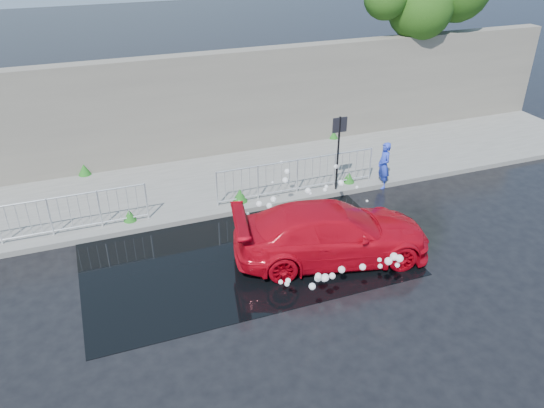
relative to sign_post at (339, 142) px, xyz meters
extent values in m
plane|color=black|center=(-4.20, -3.10, -1.72)|extent=(90.00, 90.00, 0.00)
cube|color=slate|center=(-4.20, 1.90, -1.65)|extent=(30.00, 4.00, 0.15)
cube|color=slate|center=(-4.20, -0.10, -1.64)|extent=(30.00, 0.25, 0.16)
cube|color=#665F55|center=(-4.20, 4.10, 0.18)|extent=(30.00, 0.60, 3.50)
cube|color=black|center=(-3.70, -2.10, -1.72)|extent=(8.00, 5.00, 0.01)
cylinder|color=black|center=(0.00, 0.00, -0.47)|extent=(0.06, 0.06, 2.50)
cube|color=black|center=(0.00, 0.00, 0.53)|extent=(0.45, 0.04, 0.45)
cylinder|color=#332114|center=(5.80, 5.10, 0.78)|extent=(0.36, 0.36, 5.00)
sphere|color=#183A0E|center=(5.30, 4.30, 2.88)|extent=(2.41, 2.41, 2.41)
cylinder|color=silver|center=(-5.70, 0.25, -1.02)|extent=(0.05, 0.05, 1.10)
cylinder|color=silver|center=(-8.20, 0.25, -0.50)|extent=(5.00, 0.04, 0.04)
cylinder|color=silver|center=(-8.20, 0.25, -1.45)|extent=(5.00, 0.04, 0.04)
cylinder|color=silver|center=(-3.70, 0.25, -1.02)|extent=(0.05, 0.05, 1.10)
cylinder|color=silver|center=(1.30, 0.25, -1.02)|extent=(0.05, 0.05, 1.10)
cylinder|color=silver|center=(-1.20, 0.25, -0.50)|extent=(5.00, 0.04, 0.04)
cylinder|color=silver|center=(-1.20, 0.25, -1.45)|extent=(5.00, 0.04, 0.04)
cone|color=#165318|center=(-6.20, 0.30, -1.40)|extent=(0.36, 0.36, 0.34)
cone|color=#165318|center=(-3.00, 0.30, -1.37)|extent=(0.44, 0.44, 0.40)
cone|color=#165318|center=(0.60, 0.30, -1.40)|extent=(0.38, 0.38, 0.34)
cone|color=#165318|center=(-7.20, 3.80, -1.39)|extent=(0.42, 0.42, 0.36)
cone|color=#165318|center=(1.80, 3.80, -1.43)|extent=(0.34, 0.34, 0.28)
sphere|color=white|center=(-1.34, -1.79, -1.30)|extent=(0.11, 0.11, 0.11)
sphere|color=white|center=(-2.46, -1.09, -0.96)|extent=(0.08, 0.08, 0.08)
sphere|color=white|center=(-2.92, -1.34, -1.14)|extent=(0.09, 0.09, 0.09)
sphere|color=white|center=(-2.43, -0.98, -0.97)|extent=(0.16, 0.16, 0.16)
sphere|color=white|center=(-0.71, -0.75, -1.00)|extent=(0.11, 0.11, 0.11)
sphere|color=white|center=(-1.23, -1.71, -1.35)|extent=(0.11, 0.11, 0.11)
sphere|color=white|center=(-1.31, -2.27, -1.54)|extent=(0.16, 0.16, 0.16)
sphere|color=white|center=(-2.86, -1.85, -1.32)|extent=(0.10, 0.10, 0.10)
sphere|color=white|center=(-2.58, -1.07, -1.10)|extent=(0.16, 0.16, 0.16)
sphere|color=white|center=(-0.27, -0.82, -0.93)|extent=(0.18, 0.18, 0.18)
sphere|color=white|center=(-2.95, -1.96, -1.56)|extent=(0.16, 0.16, 0.16)
sphere|color=white|center=(0.12, -1.67, -1.15)|extent=(0.07, 0.07, 0.07)
sphere|color=white|center=(-1.32, -0.99, -0.99)|extent=(0.09, 0.09, 0.09)
sphere|color=white|center=(-0.96, -2.04, -1.45)|extent=(0.14, 0.14, 0.14)
sphere|color=white|center=(-1.85, -0.39, -0.76)|extent=(0.17, 0.17, 0.17)
sphere|color=white|center=(-2.19, -0.27, -0.83)|extent=(0.07, 0.07, 0.07)
sphere|color=white|center=(-1.84, -1.22, -1.14)|extent=(0.18, 0.18, 0.18)
sphere|color=white|center=(0.08, -1.13, -0.97)|extent=(0.08, 0.08, 0.08)
sphere|color=white|center=(-1.11, -1.51, -1.26)|extent=(0.13, 0.13, 0.13)
sphere|color=white|center=(-2.77, -2.13, -1.51)|extent=(0.09, 0.09, 0.09)
sphere|color=white|center=(-2.86, -1.63, -1.40)|extent=(0.18, 0.18, 0.18)
sphere|color=white|center=(-1.19, -1.73, -1.37)|extent=(0.13, 0.13, 0.13)
sphere|color=white|center=(-1.58, 0.13, -0.76)|extent=(0.15, 0.15, 0.15)
sphere|color=white|center=(-2.82, -1.94, -1.31)|extent=(0.08, 0.08, 0.08)
sphere|color=white|center=(-0.80, -0.86, -1.04)|extent=(0.12, 0.12, 0.12)
sphere|color=white|center=(-3.30, -1.38, -1.03)|extent=(0.08, 0.08, 0.08)
sphere|color=white|center=(-2.06, -1.58, -1.22)|extent=(0.14, 0.14, 0.14)
sphere|color=white|center=(-0.23, -0.65, -0.97)|extent=(0.10, 0.10, 0.10)
sphere|color=white|center=(-1.36, -1.41, -1.14)|extent=(0.06, 0.06, 0.06)
sphere|color=white|center=(-3.37, -0.86, -0.97)|extent=(0.14, 0.14, 0.14)
sphere|color=white|center=(-0.05, -0.02, -0.79)|extent=(0.14, 0.14, 0.14)
sphere|color=white|center=(-1.39, -0.96, -0.91)|extent=(0.17, 0.17, 0.17)
sphere|color=white|center=(-0.05, -2.03, -1.59)|extent=(0.18, 0.18, 0.18)
sphere|color=white|center=(-2.84, -0.97, -1.04)|extent=(0.17, 0.17, 0.17)
sphere|color=white|center=(-1.65, 0.42, -0.58)|extent=(0.11, 0.11, 0.11)
sphere|color=white|center=(-1.20, -1.36, -1.18)|extent=(0.08, 0.08, 0.08)
sphere|color=white|center=(-3.38, -2.07, -1.44)|extent=(0.15, 0.15, 0.15)
sphere|color=white|center=(-2.76, -4.61, -0.95)|extent=(0.15, 0.15, 0.15)
sphere|color=white|center=(-1.88, -4.94, -0.71)|extent=(0.14, 0.14, 0.14)
sphere|color=white|center=(-3.33, -4.24, -1.27)|extent=(0.12, 0.12, 0.12)
sphere|color=white|center=(-2.76, -4.94, -0.76)|extent=(0.17, 0.17, 0.17)
sphere|color=white|center=(-3.18, -5.20, -0.68)|extent=(0.14, 0.14, 0.14)
sphere|color=white|center=(-1.08, -4.90, -0.66)|extent=(0.18, 0.18, 0.18)
sphere|color=white|center=(-2.52, -4.81, -0.87)|extent=(0.14, 0.14, 0.14)
sphere|color=white|center=(-1.29, -4.73, -0.98)|extent=(0.11, 0.11, 0.11)
sphere|color=white|center=(-2.66, -4.41, -1.18)|extent=(0.16, 0.16, 0.16)
sphere|color=white|center=(-1.35, -4.76, -0.77)|extent=(0.10, 0.10, 0.10)
sphere|color=white|center=(-2.48, -4.34, -1.31)|extent=(0.12, 0.12, 0.12)
sphere|color=white|center=(-1.03, -4.99, -0.84)|extent=(0.11, 0.11, 0.11)
sphere|color=white|center=(-3.43, -4.54, -0.95)|extent=(0.12, 0.12, 0.12)
sphere|color=white|center=(-2.00, -4.27, -1.21)|extent=(0.17, 0.17, 0.17)
sphere|color=white|center=(-3.44, -4.13, -1.28)|extent=(0.11, 0.11, 0.11)
sphere|color=white|center=(-1.04, -5.06, -0.61)|extent=(0.17, 0.17, 0.17)
sphere|color=white|center=(0.01, -4.10, -1.11)|extent=(0.06, 0.06, 0.06)
sphere|color=white|center=(-2.74, -4.82, -0.89)|extent=(0.08, 0.08, 0.08)
sphere|color=white|center=(-1.27, -4.98, -0.68)|extent=(0.17, 0.17, 0.17)
imported|color=#BC0717|center=(-1.65, -3.04, -1.01)|extent=(5.19, 2.91, 1.42)
imported|color=blue|center=(1.58, -0.10, -0.98)|extent=(0.43, 0.59, 1.49)
camera|label=1|loc=(-6.94, -12.93, 5.98)|focal=35.00mm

